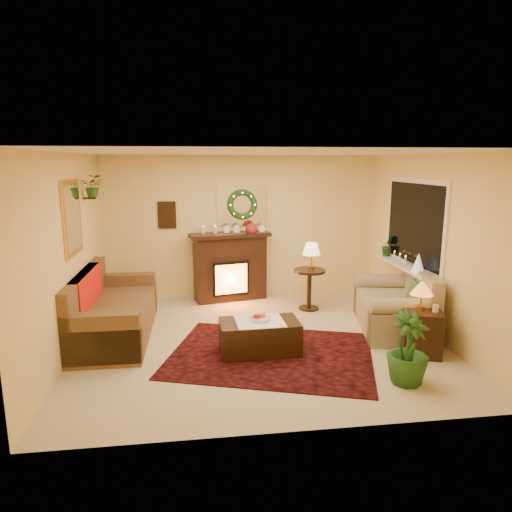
{
  "coord_description": "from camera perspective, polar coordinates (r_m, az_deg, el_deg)",
  "views": [
    {
      "loc": [
        -0.86,
        -6.02,
        2.48
      ],
      "look_at": [
        0.0,
        0.35,
        1.15
      ],
      "focal_mm": 32.0,
      "sensor_mm": 36.0,
      "label": 1
    }
  ],
  "objects": [
    {
      "name": "side_table_round",
      "position": [
        7.84,
        6.66,
        -4.34
      ],
      "size": [
        0.71,
        0.71,
        0.7
      ],
      "primitive_type": "cylinder",
      "rotation": [
        0.0,
        0.0,
        0.42
      ],
      "color": "black",
      "rests_on": "floor"
    },
    {
      "name": "wall_right",
      "position": [
        6.99,
        21.17,
        1.18
      ],
      "size": [
        4.5,
        4.5,
        0.0
      ],
      "primitive_type": "plane",
      "color": "#EFD88C",
      "rests_on": "ground"
    },
    {
      "name": "fruit_bowl",
      "position": [
        6.03,
        0.48,
        -7.97
      ],
      "size": [
        0.28,
        0.28,
        0.06
      ],
      "primitive_type": "cylinder",
      "color": "beige",
      "rests_on": "coffee_table"
    },
    {
      "name": "floor_palm",
      "position": [
        5.5,
        18.49,
        -10.6
      ],
      "size": [
        1.85,
        1.85,
        2.51
      ],
      "primitive_type": "imported",
      "rotation": [
        0.0,
        0.0,
        0.41
      ],
      "color": "#15551F",
      "rests_on": "floor"
    },
    {
      "name": "window_glass",
      "position": [
        7.42,
        19.08,
        3.86
      ],
      "size": [
        0.02,
        1.7,
        1.22
      ],
      "primitive_type": "cube",
      "color": "black",
      "rests_on": "wall_right"
    },
    {
      "name": "wall_back",
      "position": [
        8.4,
        -1.74,
        3.61
      ],
      "size": [
        5.0,
        5.0,
        0.0
      ],
      "primitive_type": "plane",
      "color": "#EFD88C",
      "rests_on": "ground"
    },
    {
      "name": "coffee_table",
      "position": [
        6.1,
        0.44,
        -10.15
      ],
      "size": [
        1.05,
        0.6,
        0.43
      ],
      "primitive_type": "cube",
      "rotation": [
        0.0,
        0.0,
        0.03
      ],
      "color": "black",
      "rests_on": "floor"
    },
    {
      "name": "ceiling",
      "position": [
        6.08,
        0.45,
        12.82
      ],
      "size": [
        5.0,
        5.0,
        0.0
      ],
      "primitive_type": "plane",
      "color": "white",
      "rests_on": "ground"
    },
    {
      "name": "mantel_mirror",
      "position": [
        8.33,
        -1.74,
        6.32
      ],
      "size": [
        0.92,
        0.02,
        0.72
      ],
      "primitive_type": "cube",
      "color": "white",
      "rests_on": "wall_back"
    },
    {
      "name": "window_sill",
      "position": [
        7.5,
        18.12,
        -1.29
      ],
      "size": [
        0.22,
        1.86,
        0.04
      ],
      "primitive_type": "cube",
      "color": "white",
      "rests_on": "wall_right"
    },
    {
      "name": "area_rug",
      "position": [
        6.12,
        1.91,
        -12.18
      ],
      "size": [
        3.05,
        2.64,
        0.01
      ],
      "primitive_type": "cube",
      "rotation": [
        0.0,
        0.0,
        -0.31
      ],
      "color": "maroon",
      "rests_on": "floor"
    },
    {
      "name": "mini_tree",
      "position": [
        7.05,
        19.63,
        -0.78
      ],
      "size": [
        0.19,
        0.19,
        0.28
      ],
      "primitive_type": "cone",
      "color": "white",
      "rests_on": "window_sill"
    },
    {
      "name": "wreath",
      "position": [
        8.29,
        -1.72,
        6.43
      ],
      "size": [
        0.55,
        0.11,
        0.55
      ],
      "primitive_type": "torus",
      "rotation": [
        1.57,
        0.0,
        0.0
      ],
      "color": "#194719",
      "rests_on": "wall_back"
    },
    {
      "name": "lamp_cream",
      "position": [
        7.75,
        6.93,
        -0.3
      ],
      "size": [
        0.3,
        0.3,
        0.46
      ],
      "primitive_type": "cone",
      "color": "#ECC48B",
      "rests_on": "side_table_round"
    },
    {
      "name": "window_frame",
      "position": [
        7.43,
        19.19,
        3.86
      ],
      "size": [
        0.03,
        1.86,
        1.36
      ],
      "primitive_type": "cube",
      "color": "white",
      "rests_on": "wall_right"
    },
    {
      "name": "mantel_candle_a",
      "position": [
        8.16,
        -6.61,
        3.02
      ],
      "size": [
        0.06,
        0.06,
        0.18
      ],
      "primitive_type": "cylinder",
      "color": "white",
      "rests_on": "fireplace"
    },
    {
      "name": "wall_left",
      "position": [
        6.35,
        -22.52,
        0.08
      ],
      "size": [
        4.5,
        4.5,
        0.0
      ],
      "primitive_type": "plane",
      "color": "#EFD88C",
      "rests_on": "ground"
    },
    {
      "name": "red_throw",
      "position": [
        7.01,
        -17.54,
        -5.65
      ],
      "size": [
        0.81,
        1.32,
        0.02
      ],
      "primitive_type": "cube",
      "color": "#B62233",
      "rests_on": "sofa"
    },
    {
      "name": "sill_plant",
      "position": [
        8.12,
        16.15,
        1.34
      ],
      "size": [
        0.26,
        0.21,
        0.47
      ],
      "primitive_type": "imported",
      "color": "black",
      "rests_on": "window_sill"
    },
    {
      "name": "end_table_square",
      "position": [
        6.42,
        19.93,
        -9.16
      ],
      "size": [
        0.61,
        0.61,
        0.59
      ],
      "primitive_type": "cube",
      "rotation": [
        0.0,
        0.0,
        -0.34
      ],
      "color": "#4A2C1A",
      "rests_on": "floor"
    },
    {
      "name": "fireplace",
      "position": [
        8.31,
        -3.25,
        -1.75
      ],
      "size": [
        1.33,
        0.66,
        1.16
      ],
      "primitive_type": "cube",
      "rotation": [
        0.0,
        0.0,
        0.21
      ],
      "color": "black",
      "rests_on": "floor"
    },
    {
      "name": "hanging_plant",
      "position": [
        7.24,
        -19.62,
        6.98
      ],
      "size": [
        0.33,
        0.28,
        0.36
      ],
      "primitive_type": "imported",
      "color": "#194719",
      "rests_on": "wall_left"
    },
    {
      "name": "wall_art",
      "position": [
        8.31,
        -11.07,
        5.06
      ],
      "size": [
        0.32,
        0.03,
        0.48
      ],
      "primitive_type": "cube",
      "color": "#381E11",
      "rests_on": "wall_back"
    },
    {
      "name": "wall_front",
      "position": [
        4.04,
        4.97,
        -5.34
      ],
      "size": [
        5.0,
        5.0,
        0.0
      ],
      "primitive_type": "plane",
      "color": "#EFD88C",
      "rests_on": "ground"
    },
    {
      "name": "loveseat",
      "position": [
        7.17,
        16.8,
        -5.52
      ],
      "size": [
        1.24,
        1.77,
        0.93
      ],
      "primitive_type": "cube",
      "rotation": [
        0.0,
        0.0,
        -0.2
      ],
      "color": "gray",
      "rests_on": "floor"
    },
    {
      "name": "lamp_tiffany",
      "position": [
        6.3,
        19.95,
        -5.01
      ],
      "size": [
        0.29,
        0.29,
        0.43
      ],
      "primitive_type": "cone",
      "color": "orange",
      "rests_on": "end_table_square"
    },
    {
      "name": "sofa",
      "position": [
        6.89,
        -17.28,
        -6.15
      ],
      "size": [
        1.0,
        2.24,
        0.96
      ],
      "primitive_type": "cube",
      "rotation": [
        0.0,
        0.0,
        -0.01
      ],
      "color": "#472719",
      "rests_on": "floor"
    },
    {
      "name": "poinsettia",
      "position": [
        8.15,
        -0.58,
        3.37
      ],
      "size": [
        0.21,
        0.21,
        0.21
      ],
      "primitive_type": "sphere",
      "color": "#A51B26",
      "rests_on": "fireplace"
    },
    {
      "name": "mantel_candle_b",
      "position": [
        8.15,
        -5.09,
        3.04
      ],
      "size": [
        0.07,
        0.07,
        0.2
      ],
      "primitive_type": "cylinder",
      "color": "white",
      "rests_on": "fireplace"
    },
    {
      "name": "floor",
      "position": [
        6.57,
        0.42,
        -10.5
      ],
      "size": [
        5.0,
        5.0,
        0.0
      ],
      "primitive_type": "plane",
      "color": "beige",
      "rests_on": "ground"
    },
    {
      "name": "gold_mirror",
      "position": [
        6.56,
        -22.0,
        4.46
      ],
      "size": [
        0.03,
        0.84,
        1.0
      ],
      "primitive_type": "cube",
      "color": "gold",
      "rests_on": "wall_left"
    }
  ]
}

